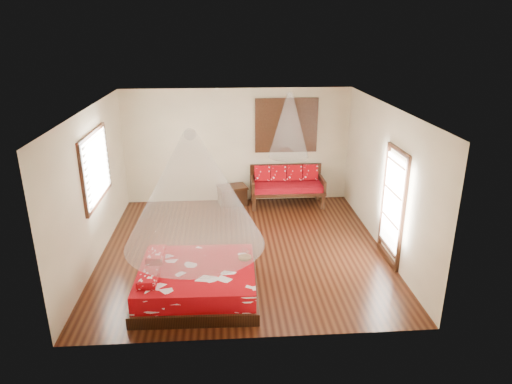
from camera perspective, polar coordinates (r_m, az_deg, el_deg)
room at (r=8.58m, az=-1.73°, el=1.21°), size 5.54×5.54×2.84m
bed at (r=7.62m, az=-7.45°, el=-11.09°), size 1.99×1.81×0.63m
daybed at (r=11.21m, az=3.88°, el=1.03°), size 1.78×0.79×0.94m
storage_chest at (r=11.27m, az=-2.97°, el=-0.37°), size 0.79×0.66×0.47m
shutter_panel at (r=11.17m, az=3.81°, el=8.30°), size 1.52×0.06×1.32m
window_left at (r=9.00m, az=-19.35°, el=2.96°), size 0.10×1.74×1.34m
glazed_door at (r=8.68m, az=16.70°, el=-1.77°), size 0.08×1.02×2.16m
wine_tray at (r=7.72m, az=-1.40°, el=-7.97°), size 0.22×0.22×0.18m
mosquito_net_main at (r=6.94m, az=-7.92°, el=0.29°), size 2.19×2.19×1.80m
mosquito_net_daybed at (r=10.70m, az=4.16°, el=8.31°), size 0.95×0.95×1.50m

